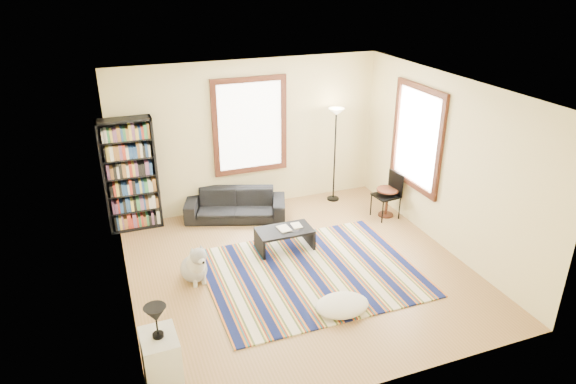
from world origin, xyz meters
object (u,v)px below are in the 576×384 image
object	(u,v)px
bookshelf	(130,175)
sofa	(236,205)
white_cabinet	(162,362)
side_table	(387,202)
dog	(193,261)
coffee_table	(285,239)
folding_chair	(386,196)
floor_lamp	(335,156)
floor_cushion	(342,305)

from	to	relation	value
bookshelf	sofa	bearing A→B (deg)	-8.75
bookshelf	white_cabinet	distance (m)	4.07
side_table	white_cabinet	world-z (taller)	white_cabinet
bookshelf	dog	distance (m)	2.22
side_table	bookshelf	bearing A→B (deg)	165.13
coffee_table	folding_chair	xyz separation A→B (m)	(2.15, 0.44, 0.25)
sofa	floor_lamp	xyz separation A→B (m)	(2.03, 0.10, 0.67)
sofa	coffee_table	world-z (taller)	sofa
bookshelf	coffee_table	world-z (taller)	bookshelf
floor_cushion	floor_lamp	bearing A→B (deg)	66.63
floor_lamp	side_table	xyz separation A→B (m)	(0.61, -1.00, -0.66)
folding_chair	floor_cushion	bearing A→B (deg)	-137.04
side_table	floor_lamp	bearing A→B (deg)	121.59
white_cabinet	bookshelf	bearing A→B (deg)	87.00
floor_cushion	dog	xyz separation A→B (m)	(-1.72, 1.46, 0.22)
coffee_table	white_cabinet	world-z (taller)	white_cabinet
coffee_table	white_cabinet	bearing A→B (deg)	-134.28
sofa	floor_cushion	xyz separation A→B (m)	(0.60, -3.21, -0.17)
floor_cushion	dog	distance (m)	2.27
coffee_table	floor_lamp	xyz separation A→B (m)	(1.58, 1.48, 0.75)
sofa	folding_chair	size ratio (longest dim) A/B	2.11
floor_lamp	folding_chair	xyz separation A→B (m)	(0.56, -1.04, -0.50)
bookshelf	folding_chair	xyz separation A→B (m)	(4.35, -1.21, -0.57)
bookshelf	folding_chair	world-z (taller)	bookshelf
coffee_table	floor_lamp	distance (m)	2.29
coffee_table	floor_cushion	size ratio (longest dim) A/B	1.20
floor_cushion	dog	world-z (taller)	dog
bookshelf	floor_lamp	xyz separation A→B (m)	(3.79, -0.17, -0.07)
sofa	dog	world-z (taller)	dog
sofa	floor_cushion	distance (m)	3.27
white_cabinet	dog	world-z (taller)	white_cabinet
coffee_table	side_table	world-z (taller)	side_table
floor_cushion	side_table	xyz separation A→B (m)	(2.05, 2.32, 0.18)
sofa	dog	size ratio (longest dim) A/B	2.92
sofa	floor_cushion	size ratio (longest dim) A/B	2.41
folding_chair	side_table	bearing A→B (deg)	34.11
side_table	folding_chair	bearing A→B (deg)	-140.12
sofa	bookshelf	distance (m)	1.92
floor_lamp	white_cabinet	distance (m)	5.50
bookshelf	floor_cushion	size ratio (longest dim) A/B	2.66
floor_lamp	sofa	bearing A→B (deg)	-177.18
coffee_table	floor_cushion	world-z (taller)	coffee_table
floor_cushion	folding_chair	world-z (taller)	folding_chair
coffee_table	dog	bearing A→B (deg)	-166.85
sofa	white_cabinet	bearing A→B (deg)	-97.02
floor_lamp	side_table	bearing A→B (deg)	-58.41
sofa	white_cabinet	size ratio (longest dim) A/B	2.59
bookshelf	folding_chair	bearing A→B (deg)	-15.54
sofa	bookshelf	bearing A→B (deg)	-169.41
bookshelf	coffee_table	xyz separation A→B (m)	(2.20, -1.65, -0.82)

